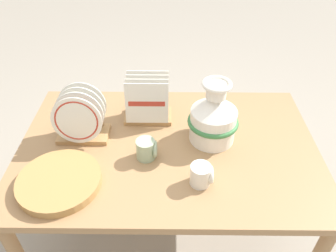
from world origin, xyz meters
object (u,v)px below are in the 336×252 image
(ceramic_vase, at_px, (213,117))
(mug_sage_glaze, at_px, (147,149))
(dish_rack_round_plates, at_px, (80,120))
(wicker_charger_stack, at_px, (59,181))
(mug_cream_glaze, at_px, (202,175))
(dish_rack_square_plates, at_px, (148,104))

(ceramic_vase, xyz_separation_m, mug_sage_glaze, (-0.29, -0.13, -0.08))
(dish_rack_round_plates, bearing_deg, ceramic_vase, -0.16)
(wicker_charger_stack, bearing_deg, dish_rack_round_plates, 83.05)
(mug_cream_glaze, bearing_deg, dish_rack_square_plates, 118.92)
(ceramic_vase, bearing_deg, mug_sage_glaze, -156.34)
(ceramic_vase, bearing_deg, mug_cream_glaze, -103.73)
(ceramic_vase, height_order, wicker_charger_stack, ceramic_vase)
(mug_cream_glaze, distance_m, mug_sage_glaze, 0.26)
(dish_rack_square_plates, xyz_separation_m, mug_sage_glaze, (0.01, -0.28, -0.04))
(dish_rack_square_plates, distance_m, mug_sage_glaze, 0.28)
(ceramic_vase, relative_size, mug_sage_glaze, 3.31)
(dish_rack_round_plates, xyz_separation_m, mug_sage_glaze, (0.30, -0.13, -0.05))
(dish_rack_square_plates, height_order, mug_cream_glaze, dish_rack_square_plates)
(dish_rack_square_plates, bearing_deg, ceramic_vase, -26.87)
(dish_rack_round_plates, relative_size, mug_sage_glaze, 2.69)
(ceramic_vase, height_order, dish_rack_square_plates, ceramic_vase)
(ceramic_vase, bearing_deg, dish_rack_round_plates, 179.84)
(dish_rack_round_plates, bearing_deg, mug_sage_glaze, -23.08)
(mug_cream_glaze, bearing_deg, dish_rack_round_plates, 152.53)
(ceramic_vase, xyz_separation_m, mug_cream_glaze, (-0.07, -0.27, -0.08))
(ceramic_vase, relative_size, dish_rack_square_plates, 1.31)
(ceramic_vase, height_order, mug_sage_glaze, ceramic_vase)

